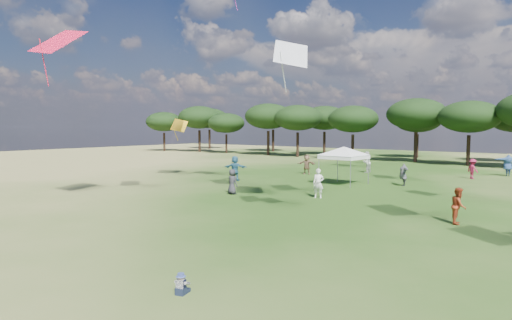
# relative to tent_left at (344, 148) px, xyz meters

# --- Properties ---
(tent_left) EXTENTS (5.43, 5.43, 2.98)m
(tent_left) POSITION_rel_tent_left_xyz_m (0.00, 0.00, 0.00)
(tent_left) COLOR gray
(tent_left) RESTS_ON ground
(toddler) EXTENTS (0.39, 0.43, 0.53)m
(toddler) POSITION_rel_tent_left_xyz_m (5.85, -20.67, -2.32)
(toddler) COLOR #161E33
(toddler) RESTS_ON ground
(festival_crowd) EXTENTS (28.31, 22.70, 1.89)m
(festival_crowd) POSITION_rel_tent_left_xyz_m (4.90, 2.21, -1.69)
(festival_crowd) COLOR #2D2C31
(festival_crowd) RESTS_ON ground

